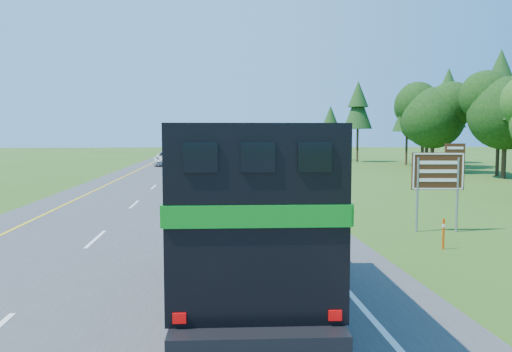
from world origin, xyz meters
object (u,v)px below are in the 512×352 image
object	(u,v)px
white_suv	(167,158)
far_car	(186,147)
horse_truck	(249,209)
exit_sign	(439,175)

from	to	relation	value
white_suv	far_car	distance (m)	60.42
white_suv	horse_truck	bearing A→B (deg)	-86.21
horse_truck	far_car	bearing A→B (deg)	95.81
white_suv	exit_sign	bearing A→B (deg)	-75.17
horse_truck	white_suv	distance (m)	51.26
horse_truck	far_car	size ratio (longest dim) A/B	1.88
horse_truck	exit_sign	distance (m)	10.86
white_suv	exit_sign	size ratio (longest dim) A/B	1.87
far_car	exit_sign	xyz separation A→B (m)	(14.66, -103.83, 1.38)
horse_truck	far_car	xyz separation A→B (m)	(-6.76, 111.29, -1.27)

